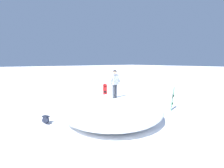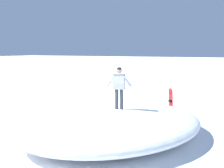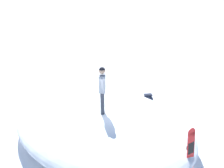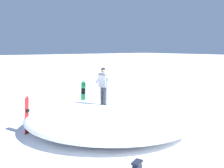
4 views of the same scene
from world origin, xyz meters
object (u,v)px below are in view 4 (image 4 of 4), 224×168
object	(u,v)px
snowboarder_standing	(103,83)
backpack_near	(137,168)
snowboard_primary_upright	(27,115)
snowboard_secondary_upright	(83,94)

from	to	relation	value
snowboarder_standing	backpack_near	world-z (taller)	snowboarder_standing
snowboard_primary_upright	snowboard_secondary_upright	distance (m)	4.95
snowboard_primary_upright	backpack_near	xyz separation A→B (m)	(5.22, 1.59, -0.64)
snowboard_primary_upright	backpack_near	world-z (taller)	snowboard_primary_upright
snowboarder_standing	snowboard_secondary_upright	xyz separation A→B (m)	(-4.10, 1.25, -1.32)
snowboarder_standing	snowboard_primary_upright	size ratio (longest dim) A/B	1.01
backpack_near	snowboard_secondary_upright	bearing A→B (deg)	161.44
snowboarder_standing	snowboard_primary_upright	xyz separation A→B (m)	(-1.51, -2.96, -1.30)
snowboarder_standing	snowboard_secondary_upright	size ratio (longest dim) A/B	1.03
snowboarder_standing	backpack_near	distance (m)	4.40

